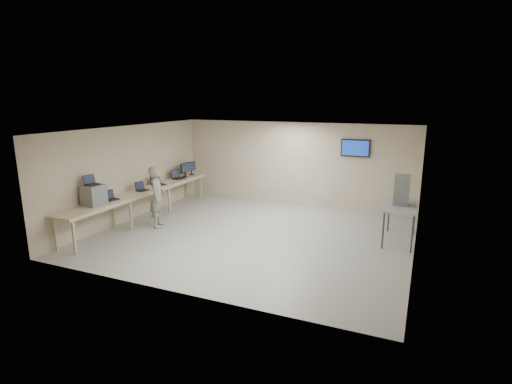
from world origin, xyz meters
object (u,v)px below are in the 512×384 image
at_px(workbench, 142,193).
at_px(soldier, 157,197).
at_px(equipment_box, 94,195).
at_px(side_table, 401,207).

height_order(workbench, soldier, soldier).
xyz_separation_m(equipment_box, side_table, (7.25, 2.88, -0.26)).
relative_size(workbench, soldier, 3.45).
xyz_separation_m(equipment_box, soldier, (0.86, 1.46, -0.29)).
height_order(equipment_box, soldier, soldier).
relative_size(soldier, side_table, 1.07).
distance_m(equipment_box, soldier, 1.72).
bearing_deg(workbench, soldier, -23.28).
height_order(workbench, side_table, side_table).
distance_m(workbench, equipment_box, 1.83).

